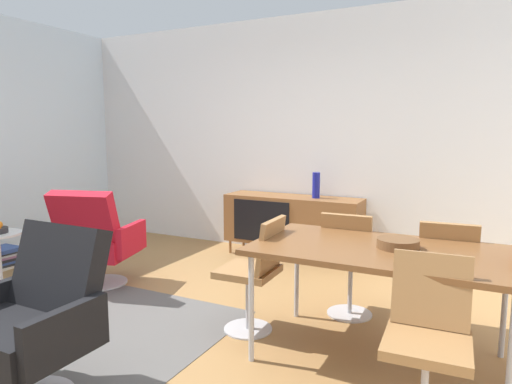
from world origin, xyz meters
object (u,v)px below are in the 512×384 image
Objects in this scene: dining_table at (381,254)px; vase_cobalt at (316,185)px; sideboard at (292,220)px; wooden_bowl_on_table at (398,243)px; dining_chair_back_right at (446,273)px; armchair_black_shell at (35,316)px; dining_chair_front_right at (428,336)px; dining_chair_back_left at (349,260)px; lounge_chair_red at (96,238)px; dining_chair_near_window at (255,270)px.

vase_cobalt is at bearing 119.74° from dining_table.
wooden_bowl_on_table reaches higher than sideboard.
dining_chair_back_right is 0.90× the size of armchair_black_shell.
sideboard is 0.51m from vase_cobalt.
sideboard is 1.00× the size of dining_table.
dining_chair_back_right is at bearing -43.45° from vase_cobalt.
wooden_bowl_on_table is 0.30× the size of dining_chair_front_right.
dining_chair_back_left reaches higher than wooden_bowl_on_table.
vase_cobalt is 0.31× the size of armchair_black_shell.
dining_chair_front_right is at bearing -90.40° from dining_chair_back_right.
dining_chair_back_right is at bearing 89.60° from dining_chair_front_right.
armchair_black_shell is (-1.94, -0.71, -0.00)m from dining_chair_front_right.
vase_cobalt is at bearing 48.49° from lounge_chair_red.
wooden_bowl_on_table is at bearing -57.66° from vase_cobalt.
armchair_black_shell is at bearing -142.26° from wooden_bowl_on_table.
armchair_black_shell is at bearing -136.91° from dining_chair_back_right.
armchair_black_shell is at bearing -53.58° from lounge_chair_red.
sideboard is 1.87× the size of dining_chair_near_window.
armchair_black_shell is at bearing -159.98° from dining_chair_front_right.
lounge_chair_red is 1.81m from armchair_black_shell.
dining_chair_near_window is 1.00× the size of dining_chair_front_right.
dining_chair_back_right is 1.36m from dining_chair_near_window.
vase_cobalt is 0.34× the size of dining_chair_near_window.
sideboard is at bearing 127.08° from dining_chair_back_left.
lounge_chair_red is at bearing -131.51° from vase_cobalt.
armchair_black_shell is (1.07, -1.46, 0.00)m from lounge_chair_red.
vase_cobalt is at bearing 81.45° from armchair_black_shell.
lounge_chair_red reaches higher than wooden_bowl_on_table.
dining_chair_near_window is 0.78m from dining_chair_back_left.
armchair_black_shell is (-1.25, -1.83, -0.00)m from dining_chair_back_left.
wooden_bowl_on_table is 0.72m from dining_chair_front_right.
dining_chair_near_window is at bearing -134.19° from dining_chair_back_left.
dining_chair_near_window and dining_chair_front_right have the same top height.
wooden_bowl_on_table is at bearing -116.74° from dining_chair_back_right.
dining_chair_back_left is 2.21m from armchair_black_shell.
dining_chair_back_right is 0.70m from dining_chair_back_left.
dining_chair_back_right is 2.67m from armchair_black_shell.
dining_chair_back_left is (-0.44, 0.52, -0.30)m from wooden_bowl_on_table.
dining_chair_front_right is 2.07m from armchair_black_shell.
sideboard is at bearing 54.07° from lounge_chair_red.
vase_cobalt is 2.39m from lounge_chair_red.
dining_chair_back_right is 1.00× the size of dining_chair_near_window.
lounge_chair_red reaches higher than dining_chair_near_window.
wooden_bowl_on_table is (0.09, 0.04, 0.07)m from dining_table.
dining_chair_near_window is (-0.98, -0.04, -0.30)m from wooden_bowl_on_table.
dining_chair_near_window is 1.45m from armchair_black_shell.
sideboard is 2.24m from dining_chair_back_right.
sideboard is 3.22m from armchair_black_shell.
vase_cobalt reaches higher than dining_table.
lounge_chair_red is at bearing 126.42° from armchair_black_shell.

